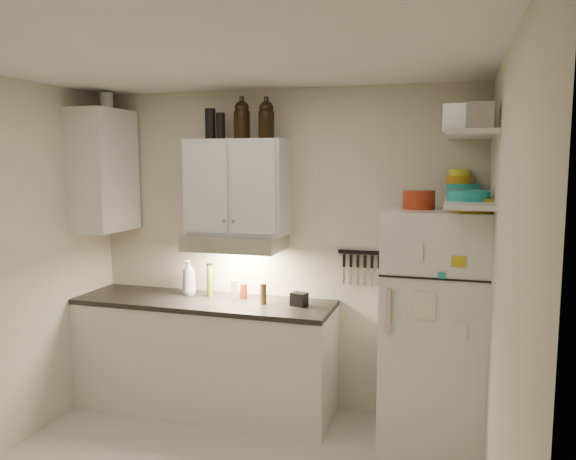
# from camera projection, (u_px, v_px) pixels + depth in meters

# --- Properties ---
(ceiling) EXTENTS (3.20, 3.00, 0.02)m
(ceiling) POSITION_uv_depth(u_px,v_px,m) (195.00, 52.00, 3.01)
(ceiling) COLOR silver
(ceiling) RESTS_ON ground
(back_wall) EXTENTS (3.20, 0.02, 2.60)m
(back_wall) POSITION_uv_depth(u_px,v_px,m) (280.00, 250.00, 4.61)
(back_wall) COLOR beige
(back_wall) RESTS_ON ground
(right_wall) EXTENTS (0.02, 3.00, 2.60)m
(right_wall) POSITION_uv_depth(u_px,v_px,m) (503.00, 313.00, 2.71)
(right_wall) COLOR beige
(right_wall) RESTS_ON ground
(base_cabinet) EXTENTS (2.10, 0.60, 0.88)m
(base_cabinet) POSITION_uv_depth(u_px,v_px,m) (205.00, 357.00, 4.57)
(base_cabinet) COLOR silver
(base_cabinet) RESTS_ON floor
(countertop) EXTENTS (2.10, 0.62, 0.04)m
(countertop) POSITION_uv_depth(u_px,v_px,m) (204.00, 302.00, 4.52)
(countertop) COLOR black
(countertop) RESTS_ON base_cabinet
(upper_cabinet) EXTENTS (0.80, 0.33, 0.75)m
(upper_cabinet) POSITION_uv_depth(u_px,v_px,m) (238.00, 187.00, 4.46)
(upper_cabinet) COLOR silver
(upper_cabinet) RESTS_ON back_wall
(side_cabinet) EXTENTS (0.33, 0.55, 1.00)m
(side_cabinet) POSITION_uv_depth(u_px,v_px,m) (104.00, 171.00, 4.64)
(side_cabinet) COLOR silver
(side_cabinet) RESTS_ON left_wall
(range_hood) EXTENTS (0.76, 0.46, 0.12)m
(range_hood) POSITION_uv_depth(u_px,v_px,m) (235.00, 242.00, 4.45)
(range_hood) COLOR silver
(range_hood) RESTS_ON back_wall
(fridge) EXTENTS (0.70, 0.68, 1.70)m
(fridge) POSITION_uv_depth(u_px,v_px,m) (434.00, 329.00, 3.97)
(fridge) COLOR silver
(fridge) RESTS_ON floor
(shelf_hi) EXTENTS (0.30, 0.95, 0.03)m
(shelf_hi) POSITION_uv_depth(u_px,v_px,m) (471.00, 134.00, 3.62)
(shelf_hi) COLOR silver
(shelf_hi) RESTS_ON right_wall
(shelf_lo) EXTENTS (0.30, 0.95, 0.03)m
(shelf_lo) POSITION_uv_depth(u_px,v_px,m) (469.00, 202.00, 3.67)
(shelf_lo) COLOR silver
(shelf_lo) RESTS_ON right_wall
(knife_strip) EXTENTS (0.42, 0.02, 0.03)m
(knife_strip) POSITION_uv_depth(u_px,v_px,m) (365.00, 252.00, 4.38)
(knife_strip) COLOR black
(knife_strip) RESTS_ON back_wall
(dutch_oven) EXTENTS (0.24, 0.24, 0.13)m
(dutch_oven) POSITION_uv_depth(u_px,v_px,m) (419.00, 200.00, 3.87)
(dutch_oven) COLOR #A12A12
(dutch_oven) RESTS_ON fridge
(book_stack) EXTENTS (0.27, 0.31, 0.09)m
(book_stack) POSITION_uv_depth(u_px,v_px,m) (472.00, 205.00, 3.65)
(book_stack) COLOR gold
(book_stack) RESTS_ON fridge
(spice_jar) EXTENTS (0.08, 0.08, 0.10)m
(spice_jar) POSITION_uv_depth(u_px,v_px,m) (457.00, 203.00, 3.75)
(spice_jar) COLOR silver
(spice_jar) RESTS_ON fridge
(stock_pot) EXTENTS (0.30, 0.30, 0.21)m
(stock_pot) POSITION_uv_depth(u_px,v_px,m) (480.00, 119.00, 3.89)
(stock_pot) COLOR silver
(stock_pot) RESTS_ON shelf_hi
(tin_a) EXTENTS (0.22, 0.21, 0.18)m
(tin_a) POSITION_uv_depth(u_px,v_px,m) (460.00, 118.00, 3.63)
(tin_a) COLOR #AAAAAD
(tin_a) RESTS_ON shelf_hi
(tin_b) EXTENTS (0.16, 0.16, 0.16)m
(tin_b) POSITION_uv_depth(u_px,v_px,m) (480.00, 116.00, 3.28)
(tin_b) COLOR #AAAAAD
(tin_b) RESTS_ON shelf_hi
(bowl_teal) EXTENTS (0.23, 0.23, 0.09)m
(bowl_teal) POSITION_uv_depth(u_px,v_px,m) (463.00, 190.00, 4.00)
(bowl_teal) COLOR teal
(bowl_teal) RESTS_ON shelf_lo
(bowl_orange) EXTENTS (0.19, 0.19, 0.06)m
(bowl_orange) POSITION_uv_depth(u_px,v_px,m) (459.00, 180.00, 4.07)
(bowl_orange) COLOR orange
(bowl_orange) RESTS_ON bowl_teal
(bowl_yellow) EXTENTS (0.15, 0.15, 0.05)m
(bowl_yellow) POSITION_uv_depth(u_px,v_px,m) (459.00, 172.00, 4.07)
(bowl_yellow) COLOR yellow
(bowl_yellow) RESTS_ON bowl_orange
(plates) EXTENTS (0.34, 0.34, 0.07)m
(plates) POSITION_uv_depth(u_px,v_px,m) (468.00, 195.00, 3.63)
(plates) COLOR teal
(plates) RESTS_ON shelf_lo
(growler_a) EXTENTS (0.15, 0.15, 0.30)m
(growler_a) POSITION_uv_depth(u_px,v_px,m) (242.00, 119.00, 4.30)
(growler_a) COLOR black
(growler_a) RESTS_ON upper_cabinet
(growler_b) EXTENTS (0.16, 0.16, 0.29)m
(growler_b) POSITION_uv_depth(u_px,v_px,m) (266.00, 119.00, 4.25)
(growler_b) COLOR black
(growler_b) RESTS_ON upper_cabinet
(thermos_a) EXTENTS (0.08, 0.08, 0.20)m
(thermos_a) POSITION_uv_depth(u_px,v_px,m) (221.00, 126.00, 4.40)
(thermos_a) COLOR black
(thermos_a) RESTS_ON upper_cabinet
(thermos_b) EXTENTS (0.10, 0.10, 0.24)m
(thermos_b) POSITION_uv_depth(u_px,v_px,m) (210.00, 124.00, 4.42)
(thermos_b) COLOR black
(thermos_b) RESTS_ON upper_cabinet
(side_jar) EXTENTS (0.12, 0.12, 0.14)m
(side_jar) POSITION_uv_depth(u_px,v_px,m) (106.00, 101.00, 4.61)
(side_jar) COLOR silver
(side_jar) RESTS_ON side_cabinet
(soap_bottle) EXTENTS (0.16, 0.16, 0.33)m
(soap_bottle) POSITION_uv_depth(u_px,v_px,m) (189.00, 275.00, 4.68)
(soap_bottle) COLOR silver
(soap_bottle) RESTS_ON countertop
(pepper_mill) EXTENTS (0.06, 0.06, 0.16)m
(pepper_mill) POSITION_uv_depth(u_px,v_px,m) (263.00, 294.00, 4.37)
(pepper_mill) COLOR brown
(pepper_mill) RESTS_ON countertop
(oil_bottle) EXTENTS (0.06, 0.06, 0.26)m
(oil_bottle) POSITION_uv_depth(u_px,v_px,m) (210.00, 281.00, 4.60)
(oil_bottle) COLOR olive
(oil_bottle) RESTS_ON countertop
(vinegar_bottle) EXTENTS (0.07, 0.07, 0.28)m
(vinegar_bottle) POSITION_uv_depth(u_px,v_px,m) (210.00, 280.00, 4.61)
(vinegar_bottle) COLOR black
(vinegar_bottle) RESTS_ON countertop
(clear_bottle) EXTENTS (0.06, 0.06, 0.16)m
(clear_bottle) POSITION_uv_depth(u_px,v_px,m) (234.00, 289.00, 4.53)
(clear_bottle) COLOR silver
(clear_bottle) RESTS_ON countertop
(red_jar) EXTENTS (0.08, 0.08, 0.12)m
(red_jar) POSITION_uv_depth(u_px,v_px,m) (244.00, 291.00, 4.55)
(red_jar) COLOR #A12A12
(red_jar) RESTS_ON countertop
(caddy) EXTENTS (0.14, 0.12, 0.10)m
(caddy) POSITION_uv_depth(u_px,v_px,m) (299.00, 299.00, 4.31)
(caddy) COLOR black
(caddy) RESTS_ON countertop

